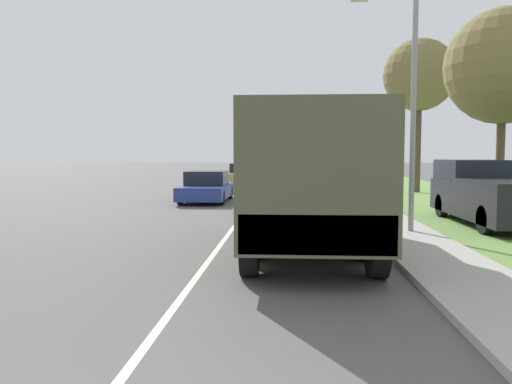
{
  "coord_description": "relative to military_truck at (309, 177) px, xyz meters",
  "views": [
    {
      "loc": [
        1.55,
        -2.03,
        2.1
      ],
      "look_at": [
        0.8,
        9.88,
        1.2
      ],
      "focal_mm": 35.0,
      "sensor_mm": 36.0,
      "label": 1
    }
  ],
  "objects": [
    {
      "name": "ground_plane",
      "position": [
        -1.99,
        31.61,
        -1.64
      ],
      "size": [
        180.0,
        180.0,
        0.0
      ],
      "primitive_type": "plane",
      "color": "#565451"
    },
    {
      "name": "car_second_ahead",
      "position": [
        -3.66,
        25.27,
        -0.98
      ],
      "size": [
        1.93,
        4.31,
        1.46
      ],
      "color": "tan",
      "rests_on": "ground"
    },
    {
      "name": "military_truck",
      "position": [
        0.0,
        0.0,
        0.0
      ],
      "size": [
        2.46,
        6.6,
        2.96
      ],
      "color": "#606647",
      "rests_on": "ground"
    },
    {
      "name": "tree_far_right",
      "position": [
        6.68,
        17.49,
        4.73
      ],
      "size": [
        3.88,
        3.88,
        8.32
      ],
      "color": "#4C3D2D",
      "rests_on": "grass_strip_right"
    },
    {
      "name": "sidewalk_right",
      "position": [
        2.51,
        31.61,
        -1.58
      ],
      "size": [
        1.8,
        120.0,
        0.12
      ],
      "color": "#ADAAA3",
      "rests_on": "ground"
    },
    {
      "name": "lane_centre_stripe",
      "position": [
        -1.99,
        31.61,
        -1.64
      ],
      "size": [
        0.12,
        120.0,
        0.0
      ],
      "color": "silver",
      "rests_on": "ground"
    },
    {
      "name": "lamp_post",
      "position": [
        2.53,
        2.65,
        2.19
      ],
      "size": [
        1.69,
        0.24,
        6.12
      ],
      "color": "gray",
      "rests_on": "sidewalk_right"
    },
    {
      "name": "pickup_truck",
      "position": [
        5.55,
        4.91,
        -0.71
      ],
      "size": [
        1.9,
        5.62,
        1.91
      ],
      "color": "black",
      "rests_on": "grass_strip_right"
    },
    {
      "name": "car_nearest_ahead",
      "position": [
        -4.04,
        11.63,
        -1.01
      ],
      "size": [
        1.95,
        4.71,
        1.36
      ],
      "color": "navy",
      "rests_on": "ground"
    },
    {
      "name": "tree_mid_right",
      "position": [
        7.09,
        7.81,
        3.52
      ],
      "size": [
        4.03,
        4.03,
        7.17
      ],
      "color": "brown",
      "rests_on": "grass_strip_right"
    },
    {
      "name": "grass_strip_right",
      "position": [
        6.91,
        31.61,
        -1.63
      ],
      "size": [
        7.0,
        120.0,
        0.02
      ],
      "color": "#6B9347",
      "rests_on": "ground"
    }
  ]
}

